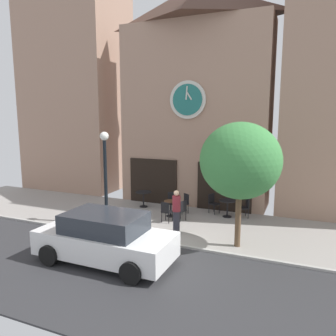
{
  "coord_description": "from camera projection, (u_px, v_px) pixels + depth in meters",
  "views": [
    {
      "loc": [
        4.43,
        -9.94,
        4.49
      ],
      "look_at": [
        -0.8,
        2.48,
        2.32
      ],
      "focal_mm": 34.67,
      "sensor_mm": 36.0,
      "label": 1
    }
  ],
  "objects": [
    {
      "name": "ground_plane",
      "position": [
        160.0,
        246.0,
        11.36
      ],
      "size": [
        26.52,
        10.12,
        0.13
      ],
      "color": "gray"
    },
    {
      "name": "clock_building",
      "position": [
        196.0,
        95.0,
        16.39
      ],
      "size": [
        7.44,
        3.48,
        10.78
      ],
      "color": "#9E7A66",
      "rests_on": "ground_plane"
    },
    {
      "name": "neighbor_building_left",
      "position": [
        77.0,
        87.0,
        20.2
      ],
      "size": [
        5.94,
        4.02,
        12.5
      ],
      "color": "#9E7A66",
      "rests_on": "ground_plane"
    },
    {
      "name": "street_lamp",
      "position": [
        106.0,
        178.0,
        13.35
      ],
      "size": [
        0.36,
        0.36,
        3.86
      ],
      "color": "black",
      "rests_on": "ground_plane"
    },
    {
      "name": "street_tree",
      "position": [
        240.0,
        161.0,
        10.83
      ],
      "size": [
        2.73,
        2.46,
        4.3
      ],
      "color": "brown",
      "rests_on": "ground_plane"
    },
    {
      "name": "cafe_table_center_right",
      "position": [
        143.0,
        196.0,
        16.09
      ],
      "size": [
        0.77,
        0.77,
        0.77
      ],
      "color": "black",
      "rests_on": "ground_plane"
    },
    {
      "name": "cafe_table_leftmost",
      "position": [
        171.0,
        206.0,
        14.58
      ],
      "size": [
        0.61,
        0.61,
        0.72
      ],
      "color": "black",
      "rests_on": "ground_plane"
    },
    {
      "name": "cafe_table_center_left",
      "position": [
        227.0,
        205.0,
        14.48
      ],
      "size": [
        0.75,
        0.75,
        0.77
      ],
      "color": "black",
      "rests_on": "ground_plane"
    },
    {
      "name": "cafe_chair_under_awning",
      "position": [
        172.0,
        200.0,
        15.38
      ],
      "size": [
        0.53,
        0.53,
        0.9
      ],
      "color": "black",
      "rests_on": "ground_plane"
    },
    {
      "name": "cafe_chair_outer",
      "position": [
        245.0,
        206.0,
        14.39
      ],
      "size": [
        0.54,
        0.54,
        0.9
      ],
      "color": "black",
      "rests_on": "ground_plane"
    },
    {
      "name": "cafe_chair_right_end",
      "position": [
        185.0,
        202.0,
        15.09
      ],
      "size": [
        0.56,
        0.56,
        0.9
      ],
      "color": "black",
      "rests_on": "ground_plane"
    },
    {
      "name": "cafe_chair_curbside",
      "position": [
        182.0,
        209.0,
        13.94
      ],
      "size": [
        0.54,
        0.54,
        0.9
      ],
      "color": "black",
      "rests_on": "ground_plane"
    },
    {
      "name": "cafe_chair_left_end",
      "position": [
        213.0,
        202.0,
        15.1
      ],
      "size": [
        0.54,
        0.54,
        0.9
      ],
      "color": "black",
      "rests_on": "ground_plane"
    },
    {
      "name": "cafe_chair_near_lamp",
      "position": [
        166.0,
        210.0,
        13.73
      ],
      "size": [
        0.44,
        0.44,
        0.9
      ],
      "color": "black",
      "rests_on": "ground_plane"
    },
    {
      "name": "pedestrian_maroon",
      "position": [
        176.0,
        211.0,
        12.52
      ],
      "size": [
        0.43,
        0.43,
        1.67
      ],
      "color": "#2D2D38",
      "rests_on": "ground_plane"
    },
    {
      "name": "parked_car_white",
      "position": [
        105.0,
        238.0,
        10.01
      ],
      "size": [
        4.31,
        2.04,
        1.55
      ],
      "color": "white",
      "rests_on": "ground_plane"
    }
  ]
}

